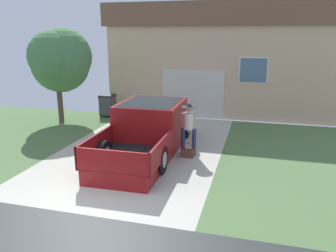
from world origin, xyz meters
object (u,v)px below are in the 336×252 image
(pickup_truck, at_px, (150,128))
(house_with_garage, at_px, (225,57))
(wheeled_trash_bin, at_px, (108,104))
(person_with_hat, at_px, (189,124))
(front_yard_tree, at_px, (60,59))
(handbag, at_px, (188,153))

(pickup_truck, distance_m, house_with_garage, 8.46)
(wheeled_trash_bin, bearing_deg, pickup_truck, -49.42)
(pickup_truck, distance_m, person_with_hat, 1.37)
(pickup_truck, xyz_separation_m, front_yard_tree, (-4.75, 2.44, 1.98))
(wheeled_trash_bin, bearing_deg, front_yard_tree, -131.33)
(handbag, height_order, house_with_garage, house_with_garage)
(pickup_truck, xyz_separation_m, wheeled_trash_bin, (-3.40, 3.97, -0.17))
(person_with_hat, height_order, handbag, person_with_hat)
(handbag, bearing_deg, house_with_garage, 88.73)
(person_with_hat, bearing_deg, wheeled_trash_bin, -34.11)
(handbag, relative_size, front_yard_tree, 0.12)
(pickup_truck, xyz_separation_m, house_with_garage, (1.54, 8.11, 1.86))
(person_with_hat, relative_size, handbag, 3.58)
(person_with_hat, distance_m, front_yard_tree, 6.84)
(handbag, relative_size, house_with_garage, 0.04)
(person_with_hat, xyz_separation_m, house_with_garage, (0.22, 8.30, 1.58))
(pickup_truck, height_order, handbag, pickup_truck)
(house_with_garage, bearing_deg, handbag, -91.27)
(pickup_truck, bearing_deg, front_yard_tree, 151.91)
(front_yard_tree, relative_size, wheeled_trash_bin, 3.93)
(person_with_hat, xyz_separation_m, front_yard_tree, (-6.08, 2.63, 1.70))
(handbag, xyz_separation_m, house_with_garage, (0.19, 8.54, 2.44))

